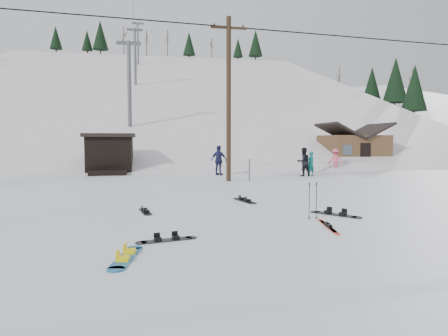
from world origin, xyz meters
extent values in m
plane|color=silver|center=(0.00, 0.00, 0.00)|extent=(200.00, 200.00, 0.00)
cube|color=silver|center=(0.00, 55.00, -12.00)|extent=(60.00, 85.24, 65.97)
cube|color=silver|center=(38.00, 50.00, -11.00)|extent=(45.66, 93.98, 54.59)
cylinder|color=#3A2819|center=(2.00, 14.00, 4.50)|extent=(0.26, 0.26, 9.00)
cube|color=#3A2819|center=(2.00, 14.00, 8.40)|extent=(2.00, 0.12, 0.12)
cylinder|color=black|center=(2.00, 14.00, 8.52)|extent=(0.08, 0.08, 0.12)
cylinder|color=#595B60|center=(3.10, 13.60, 0.90)|extent=(0.07, 0.07, 1.80)
cube|color=white|center=(3.10, 13.56, 1.55)|extent=(0.50, 0.04, 0.60)
cube|color=black|center=(-5.00, 21.00, 1.25)|extent=(3.00, 3.00, 2.50)
cube|color=black|center=(-5.00, 21.00, 2.62)|extent=(3.40, 3.40, 0.25)
cube|color=black|center=(-5.00, 19.20, 0.15)|extent=(2.40, 1.20, 0.30)
cylinder|color=#595B60|center=(-4.00, 30.00, 7.25)|extent=(0.36, 0.36, 8.00)
cube|color=#595B60|center=(-4.00, 30.00, 11.05)|extent=(2.20, 0.30, 0.30)
cylinder|color=#595B60|center=(-4.00, 50.00, 13.75)|extent=(0.36, 0.36, 8.00)
cube|color=#595B60|center=(-4.00, 50.00, 17.55)|extent=(2.20, 0.30, 0.30)
cylinder|color=#595B60|center=(-4.00, 70.00, 20.25)|extent=(0.36, 0.36, 8.00)
cube|color=#595B60|center=(-4.00, 70.00, 24.05)|extent=(2.20, 0.30, 0.30)
cube|color=brown|center=(15.00, 24.00, 1.35)|extent=(5.00, 4.00, 2.70)
cube|color=black|center=(13.65, 24.00, 3.05)|extent=(2.69, 4.40, 1.43)
cube|color=black|center=(16.35, 24.00, 3.05)|extent=(2.69, 4.40, 1.43)
cube|color=black|center=(15.00, 21.98, 1.10)|extent=(0.90, 0.06, 1.90)
cube|color=#1A6AAA|center=(-2.85, 0.02, 0.01)|extent=(0.60, 1.42, 0.03)
cylinder|color=#1A6AAA|center=(-2.71, 0.70, 0.01)|extent=(0.32, 0.32, 0.03)
cylinder|color=#1A6AAA|center=(-2.99, -0.66, 0.01)|extent=(0.32, 0.32, 0.03)
cube|color=yellow|center=(-2.80, 0.27, 0.07)|extent=(0.26, 0.21, 0.09)
cube|color=yellow|center=(-2.90, -0.22, 0.07)|extent=(0.26, 0.21, 0.09)
cube|color=#B42912|center=(2.21, 1.82, 0.01)|extent=(0.41, 1.68, 0.02)
cube|color=black|center=(2.21, 1.82, 0.06)|extent=(0.14, 0.31, 0.08)
cube|color=#B42912|center=(2.24, 1.99, 0.01)|extent=(0.41, 1.68, 0.02)
cube|color=black|center=(2.24, 1.99, 0.06)|extent=(0.14, 0.31, 0.08)
cylinder|color=black|center=(2.13, 2.94, 0.52)|extent=(0.02, 0.02, 1.04)
cylinder|color=black|center=(2.13, 2.94, 0.05)|extent=(0.08, 0.08, 0.01)
cylinder|color=black|center=(2.13, 2.94, 1.02)|extent=(0.03, 0.03, 0.10)
cylinder|color=black|center=(2.35, 2.94, 0.52)|extent=(0.02, 0.02, 1.04)
cylinder|color=black|center=(2.35, 2.94, 0.05)|extent=(0.08, 0.08, 0.01)
cylinder|color=black|center=(2.35, 2.94, 1.02)|extent=(0.03, 0.03, 0.10)
cube|color=black|center=(-2.02, 1.25, 0.01)|extent=(1.19, 0.52, 0.02)
cylinder|color=black|center=(-1.45, 1.38, 0.01)|extent=(0.27, 0.27, 0.02)
cylinder|color=black|center=(-2.58, 1.12, 0.01)|extent=(0.27, 0.27, 0.02)
cube|color=black|center=(-1.81, 1.30, 0.06)|extent=(0.18, 0.22, 0.08)
cube|color=black|center=(-2.22, 1.21, 0.06)|extent=(0.18, 0.22, 0.08)
cube|color=black|center=(-2.52, 5.04, 0.01)|extent=(0.43, 1.12, 0.02)
cylinder|color=black|center=(-2.61, 5.58, 0.01)|extent=(0.25, 0.25, 0.02)
cylinder|color=black|center=(-2.43, 4.50, 0.01)|extent=(0.25, 0.25, 0.02)
cube|color=black|center=(-2.55, 5.23, 0.06)|extent=(0.20, 0.16, 0.07)
cube|color=black|center=(-2.49, 4.85, 0.06)|extent=(0.20, 0.16, 0.07)
cube|color=black|center=(3.19, 3.43, 0.01)|extent=(1.07, 1.27, 0.03)
cylinder|color=black|center=(3.60, 2.89, 0.01)|extent=(0.31, 0.31, 0.03)
cylinder|color=black|center=(2.78, 3.97, 0.01)|extent=(0.31, 0.31, 0.03)
cube|color=black|center=(3.34, 3.24, 0.07)|extent=(0.28, 0.27, 0.09)
cube|color=black|center=(3.04, 3.63, 0.07)|extent=(0.28, 0.27, 0.09)
cube|color=black|center=(1.12, 6.62, 0.01)|extent=(0.60, 1.31, 0.03)
cylinder|color=black|center=(0.96, 7.24, 0.01)|extent=(0.29, 0.29, 0.03)
cylinder|color=black|center=(1.28, 6.01, 0.01)|extent=(0.29, 0.29, 0.03)
cube|color=black|center=(1.06, 6.85, 0.07)|extent=(0.24, 0.20, 0.08)
cube|color=black|center=(1.18, 6.40, 0.07)|extent=(0.24, 0.20, 0.08)
imported|color=#0B7468|center=(7.84, 16.28, 0.77)|extent=(0.67, 0.58, 1.55)
imported|color=black|center=(7.28, 16.12, 0.91)|extent=(0.99, 0.84, 1.81)
imported|color=#ED5373|center=(11.31, 19.83, 0.82)|extent=(1.06, 0.61, 1.64)
imported|color=#1C2148|center=(2.13, 17.81, 0.97)|extent=(1.17, 1.10, 1.94)
camera|label=1|loc=(-2.41, -7.76, 2.28)|focal=32.00mm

